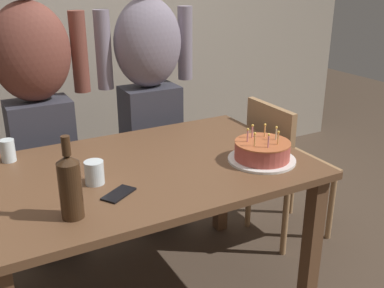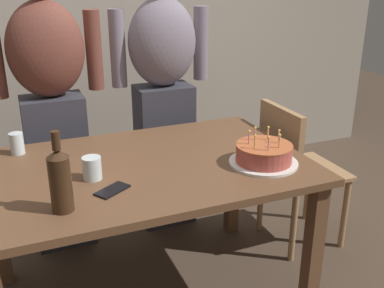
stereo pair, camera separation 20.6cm
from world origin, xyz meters
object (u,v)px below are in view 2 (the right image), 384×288
Objects in this scene: birthday_cake at (264,155)px; person_man_bearded at (52,105)px; cell_phone at (112,190)px; dining_chair at (293,165)px; wine_bottle at (60,179)px; person_woman_cardigan at (163,93)px; water_glass_near at (92,168)px; water_glass_far at (17,144)px.

person_man_bearded is (-0.83, 0.90, 0.09)m from birthday_cake.
person_man_bearded reaches higher than cell_phone.
dining_chair is at bearing 156.74° from person_man_bearded.
person_woman_cardigan is (0.74, 0.99, 0.01)m from wine_bottle.
cell_phone is 0.17× the size of dining_chair.
birthday_cake is at bearing 130.24° from dining_chair.
wine_bottle is (-0.15, -0.23, 0.08)m from water_glass_near.
wine_bottle is (0.13, -0.65, 0.07)m from water_glass_far.
cell_phone is (-0.71, -0.00, -0.04)m from birthday_cake.
cell_phone is at bearing 97.47° from person_man_bearded.
person_man_bearded is at bearing 85.08° from wine_bottle.
water_glass_near is at bearing 52.31° from person_woman_cardigan.
person_man_bearded reaches higher than water_glass_far.
cell_phone is at bearing 22.48° from wine_bottle.
wine_bottle is 1.00m from person_man_bearded.
birthday_cake is 0.92m from person_woman_cardigan.
person_man_bearded is (0.09, 0.99, 0.01)m from wine_bottle.
wine_bottle is 0.19× the size of person_man_bearded.
cell_phone is 1.22m from dining_chair.
birthday_cake is 1.23m from person_man_bearded.
wine_bottle is at bearing 85.08° from person_man_bearded.
person_man_bearded reaches higher than water_glass_near.
wine_bottle is at bearing -174.44° from birthday_cake.
cell_phone is at bearing 59.34° from person_woman_cardigan.
water_glass_near is at bearing -56.50° from water_glass_far.
wine_bottle is (-0.91, -0.09, 0.08)m from birthday_cake.
wine_bottle is at bearing -123.74° from water_glass_near.
person_woman_cardigan reaches higher than wine_bottle.
dining_chair is (1.47, -0.20, -0.28)m from water_glass_far.
birthday_cake is 3.20× the size of water_glass_near.
water_glass_near reaches higher than cell_phone.
wine_bottle is 0.36× the size of dining_chair.
birthday_cake reaches higher than dining_chair.
person_man_bearded is (-0.12, 0.91, 0.13)m from cell_phone.
cell_phone is at bearing -59.84° from water_glass_far.
wine_bottle reaches higher than water_glass_near.
person_woman_cardigan is at bearing 21.24° from water_glass_far.
birthday_cake is 3.01× the size of water_glass_far.
cell_phone is (0.33, -0.57, -0.05)m from water_glass_far.
wine_bottle reaches higher than birthday_cake.
birthday_cake is 0.92m from wine_bottle.
person_man_bearded reaches higher than wine_bottle.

